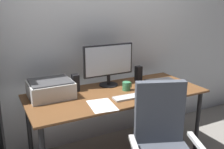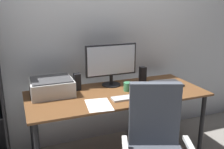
# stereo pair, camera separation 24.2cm
# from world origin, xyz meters

# --- Properties ---
(back_wall) EXTENTS (6.40, 0.10, 2.60)m
(back_wall) POSITION_xyz_m (0.00, 0.55, 1.30)
(back_wall) COLOR silver
(back_wall) RESTS_ON ground
(desk) EXTENTS (1.75, 0.75, 0.74)m
(desk) POSITION_xyz_m (0.00, 0.00, 0.67)
(desk) COLOR brown
(desk) RESTS_ON ground
(monitor) EXTENTS (0.56, 0.20, 0.44)m
(monitor) POSITION_xyz_m (0.03, 0.23, 0.99)
(monitor) COLOR black
(monitor) RESTS_ON desk
(keyboard) EXTENTS (0.29, 0.12, 0.02)m
(keyboard) POSITION_xyz_m (0.03, -0.19, 0.75)
(keyboard) COLOR #B7BABC
(keyboard) RESTS_ON desk
(mouse) EXTENTS (0.08, 0.11, 0.03)m
(mouse) POSITION_xyz_m (0.27, -0.20, 0.76)
(mouse) COLOR black
(mouse) RESTS_ON desk
(coffee_mug) EXTENTS (0.10, 0.08, 0.09)m
(coffee_mug) POSITION_xyz_m (0.12, 0.01, 0.78)
(coffee_mug) COLOR #387F51
(coffee_mug) RESTS_ON desk
(laptop) EXTENTS (0.35, 0.27, 0.02)m
(laptop) POSITION_xyz_m (0.59, 0.04, 0.75)
(laptop) COLOR #2D2D30
(laptop) RESTS_ON desk
(speaker_left) EXTENTS (0.06, 0.07, 0.17)m
(speaker_left) POSITION_xyz_m (-0.34, 0.23, 0.82)
(speaker_left) COLOR black
(speaker_left) RESTS_ON desk
(speaker_right) EXTENTS (0.06, 0.07, 0.17)m
(speaker_right) POSITION_xyz_m (0.40, 0.23, 0.82)
(speaker_right) COLOR black
(speaker_right) RESTS_ON desk
(printer) EXTENTS (0.40, 0.34, 0.16)m
(printer) POSITION_xyz_m (-0.61, 0.18, 0.82)
(printer) COLOR silver
(printer) RESTS_ON desk
(paper_sheet) EXTENTS (0.25, 0.32, 0.00)m
(paper_sheet) POSITION_xyz_m (-0.27, -0.23, 0.74)
(paper_sheet) COLOR white
(paper_sheet) RESTS_ON desk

